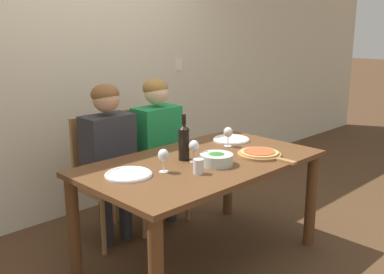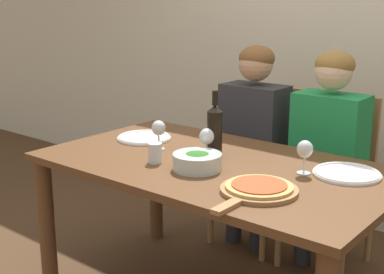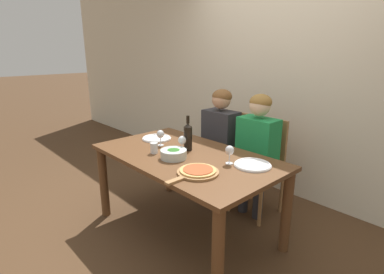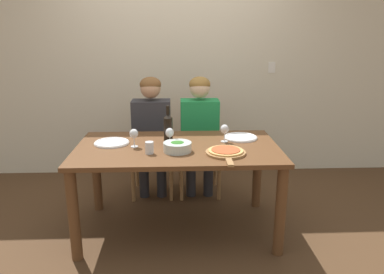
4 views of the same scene
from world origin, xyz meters
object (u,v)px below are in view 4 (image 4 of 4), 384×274
object	(u,v)px
dinner_plate_left	(112,143)
water_tumbler	(149,148)
wine_glass_right	(225,130)
broccoli_bowl	(177,147)
person_man	(200,126)
pizza_on_board	(226,152)
wine_glass_left	(134,135)
chair_left	(153,144)
person_woman	(151,126)
wine_glass_centre	(170,134)
wine_bottle	(168,128)
dinner_plate_right	(240,137)
chair_right	(199,144)

from	to	relation	value
dinner_plate_left	water_tumbler	world-z (taller)	water_tumbler
wine_glass_right	broccoli_bowl	bearing A→B (deg)	-148.62
person_man	water_tumbler	distance (m)	1.00
person_man	dinner_plate_left	world-z (taller)	person_man
pizza_on_board	water_tumbler	distance (m)	0.59
broccoli_bowl	water_tumbler	world-z (taller)	water_tumbler
broccoli_bowl	wine_glass_left	size ratio (longest dim) A/B	1.46
chair_left	wine_glass_right	size ratio (longest dim) A/B	6.41
person_woman	wine_glass_centre	distance (m)	0.74
chair_left	wine_glass_centre	size ratio (longest dim) A/B	6.41
wine_bottle	water_tumbler	size ratio (longest dim) A/B	3.39
broccoli_bowl	wine_glass_left	xyz separation A→B (m)	(-0.35, 0.13, 0.07)
dinner_plate_left	wine_glass_centre	world-z (taller)	wine_glass_centre
dinner_plate_left	chair_left	bearing A→B (deg)	68.40
wine_bottle	pizza_on_board	xyz separation A→B (m)	(0.45, -0.31, -0.11)
dinner_plate_left	water_tumbler	bearing A→B (deg)	-39.21
dinner_plate_right	wine_glass_right	size ratio (longest dim) A/B	1.93
dinner_plate_left	wine_glass_right	world-z (taller)	wine_glass_right
broccoli_bowl	person_man	bearing A→B (deg)	75.03
wine_bottle	dinner_plate_left	size ratio (longest dim) A/B	1.09
person_man	dinner_plate_left	size ratio (longest dim) A/B	4.23
pizza_on_board	wine_glass_left	xyz separation A→B (m)	(-0.72, 0.21, 0.09)
dinner_plate_left	wine_glass_left	xyz separation A→B (m)	(0.20, -0.10, 0.10)
person_woman	broccoli_bowl	size ratio (longest dim) A/B	5.57
chair_left	wine_glass_centre	bearing A→B (deg)	-76.67
chair_left	pizza_on_board	world-z (taller)	chair_left
pizza_on_board	wine_glass_left	world-z (taller)	wine_glass_left
person_man	dinner_plate_right	distance (m)	0.61
dinner_plate_right	pizza_on_board	bearing A→B (deg)	-113.63
person_man	wine_glass_right	xyz separation A→B (m)	(0.17, -0.61, 0.12)
wine_glass_right	pizza_on_board	bearing A→B (deg)	-95.21
chair_right	wine_glass_left	xyz separation A→B (m)	(-0.58, -0.84, 0.34)
chair_left	water_tumbler	size ratio (longest dim) A/B	10.31
wine_glass_left	water_tumbler	size ratio (longest dim) A/B	1.61
wine_bottle	dinner_plate_right	distance (m)	0.65
person_man	wine_glass_centre	bearing A→B (deg)	-112.34
person_woman	dinner_plate_right	bearing A→B (deg)	-32.24
person_woman	chair_left	bearing A→B (deg)	90.00
wine_bottle	dinner_plate_right	bearing A→B (deg)	9.99
chair_right	wine_glass_centre	bearing A→B (deg)	-109.45
broccoli_bowl	water_tumbler	size ratio (longest dim) A/B	2.36
person_man	dinner_plate_right	size ratio (longest dim) A/B	4.23
pizza_on_board	wine_glass_centre	size ratio (longest dim) A/B	2.98
dinner_plate_right	person_woman	bearing A→B (deg)	147.76
dinner_plate_right	pizza_on_board	xyz separation A→B (m)	(-0.18, -0.42, 0.01)
pizza_on_board	wine_glass_right	distance (m)	0.34
dinner_plate_left	dinner_plate_right	distance (m)	1.11
broccoli_bowl	wine_glass_right	bearing A→B (deg)	31.38
chair_left	water_tumbler	xyz separation A→B (m)	(0.04, -1.01, 0.28)
chair_right	pizza_on_board	size ratio (longest dim) A/B	2.15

